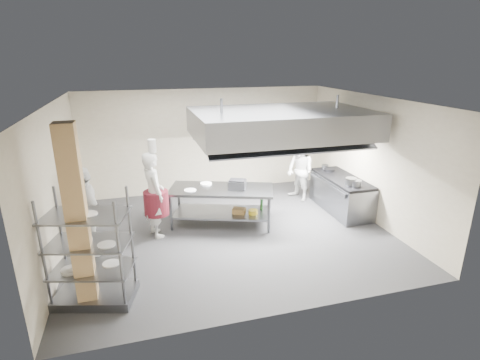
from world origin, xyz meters
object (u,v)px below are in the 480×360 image
object	(u,v)px
island	(222,206)
chef_plating	(87,212)
cooking_range	(341,195)
chef_line	(300,171)
stockpot	(351,182)
chef_head	(154,195)
pass_rack	(90,249)
griddle	(237,185)

from	to	relation	value
island	chef_plating	xyz separation A→B (m)	(-2.89, -0.70, 0.48)
cooking_range	chef_line	distance (m)	1.31
island	chef_line	distance (m)	2.68
chef_line	stockpot	bearing A→B (deg)	3.40
chef_head	stockpot	distance (m)	4.65
pass_rack	chef_plating	distance (m)	1.63
island	griddle	distance (m)	0.67
island	cooking_range	bearing A→B (deg)	19.01
chef_line	chef_plating	size ratio (longest dim) A/B	0.90
pass_rack	griddle	xyz separation A→B (m)	(3.05, 2.20, 0.06)
cooking_range	stockpot	xyz separation A→B (m)	(-0.12, -0.59, 0.57)
pass_rack	chef_line	bearing A→B (deg)	47.98
chef_head	stockpot	bearing A→B (deg)	-111.68
chef_head	griddle	size ratio (longest dim) A/B	4.87
chef_head	chef_plating	size ratio (longest dim) A/B	1.04
cooking_range	chef_head	size ratio (longest dim) A/B	1.03
island	chef_line	world-z (taller)	chef_line
chef_plating	griddle	bearing A→B (deg)	76.69
pass_rack	cooking_range	xyz separation A→B (m)	(5.88, 2.30, -0.53)
griddle	chef_head	bearing A→B (deg)	-152.45
griddle	stockpot	world-z (taller)	griddle
chef_plating	cooking_range	bearing A→B (deg)	72.95
chef_line	stockpot	world-z (taller)	chef_line
chef_plating	chef_head	bearing A→B (deg)	88.26
island	griddle	size ratio (longest dim) A/B	6.07
pass_rack	stockpot	bearing A→B (deg)	31.85
cooking_range	chef_plating	distance (m)	6.14
island	pass_rack	distance (m)	3.59
chef_plating	griddle	distance (m)	3.30
pass_rack	chef_head	xyz separation A→B (m)	(1.13, 2.15, 0.02)
cooking_range	stockpot	size ratio (longest dim) A/B	7.53
chef_plating	stockpot	world-z (taller)	chef_plating
island	griddle	bearing A→B (deg)	1.15
island	cooking_range	size ratio (longest dim) A/B	1.21
cooking_range	chef_line	size ratio (longest dim) A/B	1.19
chef_line	chef_head	bearing A→B (deg)	-91.38
island	chef_plating	world-z (taller)	chef_plating
pass_rack	cooking_range	distance (m)	6.34
cooking_range	griddle	xyz separation A→B (m)	(-2.83, -0.10, 0.59)
island	stockpot	xyz separation A→B (m)	(3.06, -0.61, 0.54)
chef_line	cooking_range	bearing A→B (deg)	18.72
island	cooking_range	xyz separation A→B (m)	(3.19, -0.02, -0.04)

